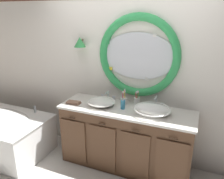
# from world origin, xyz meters

# --- Properties ---
(ground_plane) EXTENTS (14.00, 14.00, 0.00)m
(ground_plane) POSITION_xyz_m (0.00, 0.00, 0.00)
(ground_plane) COLOR silver
(back_wall_assembly) EXTENTS (6.40, 0.26, 2.60)m
(back_wall_assembly) POSITION_xyz_m (0.01, 0.58, 1.33)
(back_wall_assembly) COLOR silver
(back_wall_assembly) RESTS_ON ground_plane
(vanity_counter) EXTENTS (1.82, 0.61, 0.89)m
(vanity_counter) POSITION_xyz_m (0.06, 0.26, 0.45)
(vanity_counter) COLOR brown
(vanity_counter) RESTS_ON ground_plane
(sink_basin_left) EXTENTS (0.39, 0.39, 0.11)m
(sink_basin_left) POSITION_xyz_m (-0.30, 0.24, 0.94)
(sink_basin_left) COLOR white
(sink_basin_left) RESTS_ON vanity_counter
(sink_basin_right) EXTENTS (0.46, 0.46, 0.13)m
(sink_basin_right) POSITION_xyz_m (0.41, 0.24, 0.95)
(sink_basin_right) COLOR white
(sink_basin_right) RESTS_ON vanity_counter
(faucet_set_left) EXTENTS (0.23, 0.13, 0.14)m
(faucet_set_left) POSITION_xyz_m (-0.30, 0.47, 0.94)
(faucet_set_left) COLOR silver
(faucet_set_left) RESTS_ON vanity_counter
(faucet_set_right) EXTENTS (0.22, 0.15, 0.17)m
(faucet_set_right) POSITION_xyz_m (0.41, 0.47, 0.95)
(faucet_set_right) COLOR silver
(faucet_set_right) RESTS_ON vanity_counter
(toothbrush_holder_left) EXTENTS (0.10, 0.10, 0.22)m
(toothbrush_holder_left) POSITION_xyz_m (-0.03, 0.39, 0.95)
(toothbrush_holder_left) COLOR white
(toothbrush_holder_left) RESTS_ON vanity_counter
(toothbrush_holder_right) EXTENTS (0.08, 0.08, 0.21)m
(toothbrush_holder_right) POSITION_xyz_m (0.15, 0.44, 0.95)
(toothbrush_holder_right) COLOR white
(toothbrush_holder_right) RESTS_ON vanity_counter
(soap_dispenser) EXTENTS (0.06, 0.07, 0.16)m
(soap_dispenser) POSITION_xyz_m (0.02, 0.25, 0.96)
(soap_dispenser) COLOR #388EBC
(soap_dispenser) RESTS_ON vanity_counter
(folded_hand_towel) EXTENTS (0.20, 0.10, 0.03)m
(folded_hand_towel) POSITION_xyz_m (-0.69, 0.15, 0.90)
(folded_hand_towel) COLOR #936B56
(folded_hand_towel) RESTS_ON vanity_counter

